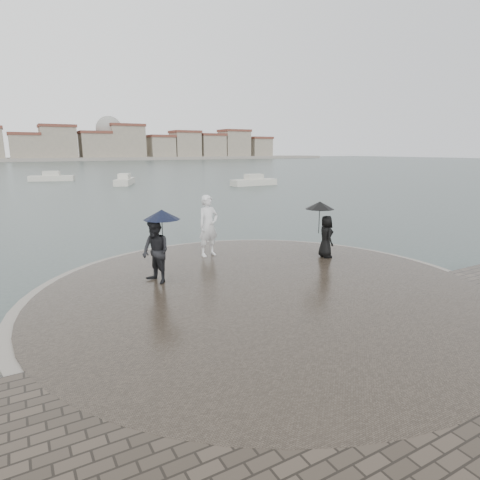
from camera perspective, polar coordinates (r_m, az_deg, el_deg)
ground at (r=8.57m, az=16.68°, el=-15.79°), size 400.00×400.00×0.00m
kerb_ring at (r=10.96m, az=3.39°, el=-7.90°), size 12.50×12.50×0.32m
quay_tip at (r=10.95m, az=3.39°, el=-7.80°), size 11.90×11.90×0.36m
statue at (r=14.00m, az=-4.51°, el=2.04°), size 0.86×0.64×2.14m
visitor_left at (r=11.35m, az=-11.71°, el=-0.47°), size 1.23×1.14×2.04m
visitor_right at (r=14.04m, az=11.84°, el=2.01°), size 1.07×1.01×1.95m
far_skyline at (r=165.81m, az=-30.47°, el=11.55°), size 260.00×20.00×37.00m
boats at (r=50.82m, az=-14.15°, el=8.22°), size 25.34×21.34×1.50m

